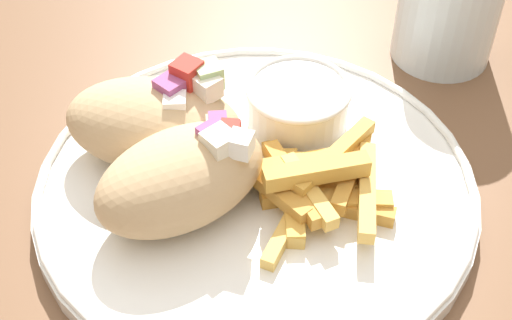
{
  "coord_description": "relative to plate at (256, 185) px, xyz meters",
  "views": [
    {
      "loc": [
        -0.02,
        -0.34,
        1.09
      ],
      "look_at": [
        0.02,
        -0.01,
        0.76
      ],
      "focal_mm": 50.0,
      "sensor_mm": 36.0,
      "label": 1
    }
  ],
  "objects": [
    {
      "name": "pita_sandwich_far",
      "position": [
        -0.07,
        0.03,
        0.03
      ],
      "size": [
        0.14,
        0.1,
        0.07
      ],
      "rotation": [
        0.0,
        0.0,
        -0.29
      ],
      "color": "tan",
      "rests_on": "plate"
    },
    {
      "name": "fries_pile",
      "position": [
        0.03,
        -0.02,
        0.02
      ],
      "size": [
        0.11,
        0.11,
        0.03
      ],
      "color": "gold",
      "rests_on": "plate"
    },
    {
      "name": "water_glass",
      "position": [
        0.17,
        0.15,
        0.04
      ],
      "size": [
        0.08,
        0.08,
        0.12
      ],
      "color": "silver",
      "rests_on": "table"
    },
    {
      "name": "plate",
      "position": [
        0.0,
        0.0,
        0.0
      ],
      "size": [
        0.3,
        0.3,
        0.02
      ],
      "color": "white",
      "rests_on": "table"
    },
    {
      "name": "pita_sandwich_near",
      "position": [
        -0.05,
        -0.02,
        0.03
      ],
      "size": [
        0.13,
        0.12,
        0.06
      ],
      "rotation": [
        0.0,
        0.0,
        0.5
      ],
      "color": "tan",
      "rests_on": "plate"
    },
    {
      "name": "sauce_ramekin",
      "position": [
        0.04,
        0.06,
        0.02
      ],
      "size": [
        0.08,
        0.08,
        0.04
      ],
      "color": "white",
      "rests_on": "plate"
    },
    {
      "name": "table",
      "position": [
        -0.02,
        0.01,
        -0.07
      ],
      "size": [
        1.54,
        1.54,
        0.72
      ],
      "color": "brown",
      "rests_on": "ground_plane"
    }
  ]
}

